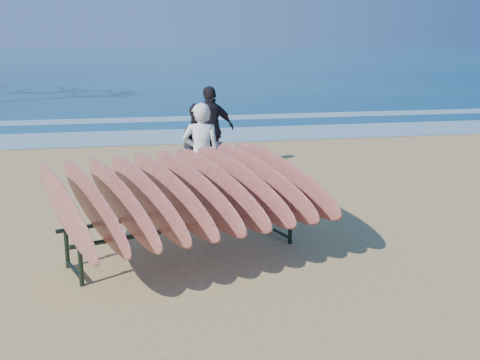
{
  "coord_description": "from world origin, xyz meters",
  "views": [
    {
      "loc": [
        -1.48,
        -7.01,
        2.92
      ],
      "look_at": [
        0.0,
        0.8,
        0.95
      ],
      "focal_mm": 45.0,
      "sensor_mm": 36.0,
      "label": 1
    }
  ],
  "objects_px": {
    "person_dark_a": "(201,150)",
    "person_dark_b": "(211,130)",
    "person_white": "(201,154)",
    "surfboard_rack": "(184,192)"
  },
  "relations": [
    {
      "from": "person_white",
      "to": "person_dark_b",
      "type": "height_order",
      "value": "person_dark_b"
    },
    {
      "from": "person_white",
      "to": "person_dark_a",
      "type": "height_order",
      "value": "person_white"
    },
    {
      "from": "person_dark_b",
      "to": "surfboard_rack",
      "type": "bearing_deg",
      "value": 58.72
    },
    {
      "from": "person_dark_a",
      "to": "person_dark_b",
      "type": "height_order",
      "value": "person_dark_b"
    },
    {
      "from": "surfboard_rack",
      "to": "person_white",
      "type": "relative_size",
      "value": 2.21
    },
    {
      "from": "surfboard_rack",
      "to": "person_dark_b",
      "type": "bearing_deg",
      "value": 58.9
    },
    {
      "from": "person_dark_a",
      "to": "person_dark_b",
      "type": "bearing_deg",
      "value": 79.68
    },
    {
      "from": "person_dark_b",
      "to": "person_white",
      "type": "bearing_deg",
      "value": 59.22
    },
    {
      "from": "person_dark_a",
      "to": "person_white",
      "type": "bearing_deg",
      "value": -93.0
    },
    {
      "from": "person_white",
      "to": "surfboard_rack",
      "type": "bearing_deg",
      "value": 88.31
    }
  ]
}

